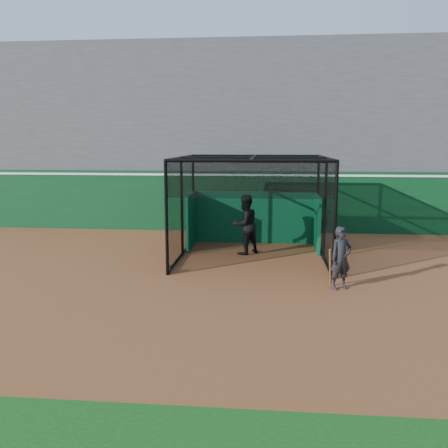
{
  "coord_description": "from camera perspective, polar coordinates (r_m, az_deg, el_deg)",
  "views": [
    {
      "loc": [
        1.36,
        -11.05,
        3.67
      ],
      "look_at": [
        0.13,
        2.0,
        1.4
      ],
      "focal_mm": 38.0,
      "sensor_mm": 36.0,
      "label": 1
    }
  ],
  "objects": [
    {
      "name": "ground",
      "position": [
        11.72,
        -1.57,
        -8.43
      ],
      "size": [
        120.0,
        120.0,
        0.0
      ],
      "primitive_type": "plane",
      "color": "brown",
      "rests_on": "ground"
    },
    {
      "name": "grandstand",
      "position": [
        23.37,
        2.08,
        11.8
      ],
      "size": [
        50.0,
        7.85,
        8.95
      ],
      "color": "#4C4C4F",
      "rests_on": "ground"
    },
    {
      "name": "outfield_wall",
      "position": [
        19.74,
        1.39,
        2.9
      ],
      "size": [
        50.0,
        0.5,
        2.5
      ],
      "color": "#0A3B19",
      "rests_on": "ground"
    },
    {
      "name": "on_deck_player",
      "position": [
        12.27,
        13.88,
        -4.01
      ],
      "size": [
        0.69,
        0.6,
        1.6
      ],
      "color": "black",
      "rests_on": "ground"
    },
    {
      "name": "batting_cage",
      "position": [
        15.13,
        3.44,
        1.89
      ],
      "size": [
        4.65,
        4.76,
        3.18
      ],
      "color": "black",
      "rests_on": "ground"
    },
    {
      "name": "batter",
      "position": [
        15.63,
        2.53,
        -0.06
      ],
      "size": [
        1.21,
        1.2,
        1.98
      ],
      "primitive_type": "imported",
      "rotation": [
        0.0,
        0.0,
        3.88
      ],
      "color": "black",
      "rests_on": "ground"
    }
  ]
}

